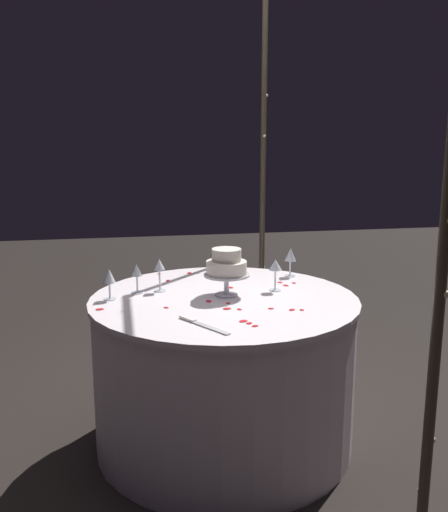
{
  "coord_description": "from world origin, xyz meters",
  "views": [
    {
      "loc": [
        2.59,
        -0.49,
        1.51
      ],
      "look_at": [
        0.0,
        0.0,
        0.95
      ],
      "focal_mm": 40.12,
      "sensor_mm": 36.0,
      "label": 1
    }
  ],
  "objects_px": {
    "wine_glass_3": "(290,256)",
    "cake_knife": "(201,324)",
    "main_table": "(224,371)",
    "wine_glass_1": "(275,267)",
    "wine_glass_0": "(137,272)",
    "tiered_cake": "(226,266)",
    "decorative_arch": "(322,111)",
    "wine_glass_4": "(159,267)",
    "wine_glass_2": "(109,277)"
  },
  "relations": [
    {
      "from": "tiered_cake",
      "to": "wine_glass_0",
      "type": "xyz_separation_m",
      "value": [
        -0.13,
        -0.42,
        -0.04
      ]
    },
    {
      "from": "wine_glass_0",
      "to": "wine_glass_3",
      "type": "relative_size",
      "value": 0.94
    },
    {
      "from": "decorative_arch",
      "to": "wine_glass_3",
      "type": "bearing_deg",
      "value": -175.64
    },
    {
      "from": "wine_glass_3",
      "to": "tiered_cake",
      "type": "bearing_deg",
      "value": -52.71
    },
    {
      "from": "main_table",
      "to": "wine_glass_3",
      "type": "bearing_deg",
      "value": 128.64
    },
    {
      "from": "wine_glass_0",
      "to": "wine_glass_3",
      "type": "xyz_separation_m",
      "value": [
        -0.19,
        0.84,
        0.01
      ]
    },
    {
      "from": "wine_glass_0",
      "to": "cake_knife",
      "type": "height_order",
      "value": "wine_glass_0"
    },
    {
      "from": "wine_glass_0",
      "to": "wine_glass_4",
      "type": "bearing_deg",
      "value": 97.36
    },
    {
      "from": "wine_glass_3",
      "to": "cake_knife",
      "type": "xyz_separation_m",
      "value": [
        0.73,
        -0.61,
        -0.11
      ]
    },
    {
      "from": "main_table",
      "to": "tiered_cake",
      "type": "distance_m",
      "value": 0.52
    },
    {
      "from": "tiered_cake",
      "to": "wine_glass_2",
      "type": "relative_size",
      "value": 1.55
    },
    {
      "from": "main_table",
      "to": "wine_glass_2",
      "type": "height_order",
      "value": "wine_glass_2"
    },
    {
      "from": "wine_glass_2",
      "to": "cake_knife",
      "type": "distance_m",
      "value": 0.59
    },
    {
      "from": "main_table",
      "to": "wine_glass_3",
      "type": "xyz_separation_m",
      "value": [
        -0.35,
        0.44,
        0.49
      ]
    },
    {
      "from": "decorative_arch",
      "to": "cake_knife",
      "type": "bearing_deg",
      "value": -58.86
    },
    {
      "from": "tiered_cake",
      "to": "wine_glass_0",
      "type": "height_order",
      "value": "tiered_cake"
    },
    {
      "from": "wine_glass_0",
      "to": "wine_glass_4",
      "type": "height_order",
      "value": "wine_glass_4"
    },
    {
      "from": "main_table",
      "to": "wine_glass_2",
      "type": "distance_m",
      "value": 0.72
    },
    {
      "from": "wine_glass_3",
      "to": "decorative_arch",
      "type": "bearing_deg",
      "value": 4.36
    },
    {
      "from": "wine_glass_4",
      "to": "cake_knife",
      "type": "bearing_deg",
      "value": 12.58
    },
    {
      "from": "wine_glass_0",
      "to": "wine_glass_1",
      "type": "xyz_separation_m",
      "value": [
        0.08,
        0.68,
        0.02
      ]
    },
    {
      "from": "wine_glass_0",
      "to": "cake_knife",
      "type": "relative_size",
      "value": 0.57
    },
    {
      "from": "main_table",
      "to": "wine_glass_1",
      "type": "relative_size",
      "value": 8.04
    },
    {
      "from": "decorative_arch",
      "to": "wine_glass_0",
      "type": "xyz_separation_m",
      "value": [
        -0.16,
        -0.87,
        -0.76
      ]
    },
    {
      "from": "decorative_arch",
      "to": "wine_glass_3",
      "type": "distance_m",
      "value": 0.83
    },
    {
      "from": "tiered_cake",
      "to": "wine_glass_1",
      "type": "distance_m",
      "value": 0.26
    },
    {
      "from": "wine_glass_0",
      "to": "wine_glass_1",
      "type": "height_order",
      "value": "wine_glass_1"
    },
    {
      "from": "decorative_arch",
      "to": "wine_glass_0",
      "type": "bearing_deg",
      "value": -100.27
    },
    {
      "from": "wine_glass_1",
      "to": "wine_glass_2",
      "type": "height_order",
      "value": "wine_glass_1"
    },
    {
      "from": "wine_glass_1",
      "to": "wine_glass_3",
      "type": "distance_m",
      "value": 0.32
    },
    {
      "from": "tiered_cake",
      "to": "wine_glass_1",
      "type": "bearing_deg",
      "value": 99.75
    },
    {
      "from": "decorative_arch",
      "to": "wine_glass_1",
      "type": "height_order",
      "value": "decorative_arch"
    },
    {
      "from": "decorative_arch",
      "to": "wine_glass_3",
      "type": "relative_size",
      "value": 15.94
    },
    {
      "from": "wine_glass_2",
      "to": "cake_knife",
      "type": "height_order",
      "value": "wine_glass_2"
    },
    {
      "from": "decorative_arch",
      "to": "wine_glass_0",
      "type": "relative_size",
      "value": 16.95
    },
    {
      "from": "decorative_arch",
      "to": "tiered_cake",
      "type": "bearing_deg",
      "value": -93.74
    },
    {
      "from": "decorative_arch",
      "to": "wine_glass_4",
      "type": "height_order",
      "value": "decorative_arch"
    },
    {
      "from": "tiered_cake",
      "to": "wine_glass_1",
      "type": "height_order",
      "value": "tiered_cake"
    },
    {
      "from": "wine_glass_0",
      "to": "cake_knife",
      "type": "distance_m",
      "value": 0.6
    },
    {
      "from": "main_table",
      "to": "tiered_cake",
      "type": "xyz_separation_m",
      "value": [
        -0.03,
        0.02,
        0.52
      ]
    },
    {
      "from": "wine_glass_1",
      "to": "decorative_arch",
      "type": "bearing_deg",
      "value": 68.91
    },
    {
      "from": "decorative_arch",
      "to": "wine_glass_3",
      "type": "height_order",
      "value": "decorative_arch"
    },
    {
      "from": "tiered_cake",
      "to": "wine_glass_2",
      "type": "distance_m",
      "value": 0.56
    },
    {
      "from": "wine_glass_3",
      "to": "cake_knife",
      "type": "height_order",
      "value": "wine_glass_3"
    },
    {
      "from": "tiered_cake",
      "to": "cake_knife",
      "type": "xyz_separation_m",
      "value": [
        0.41,
        -0.19,
        -0.14
      ]
    },
    {
      "from": "tiered_cake",
      "to": "wine_glass_3",
      "type": "distance_m",
      "value": 0.53
    },
    {
      "from": "wine_glass_0",
      "to": "wine_glass_3",
      "type": "bearing_deg",
      "value": 102.76
    },
    {
      "from": "wine_glass_2",
      "to": "main_table",
      "type": "bearing_deg",
      "value": 83.0
    },
    {
      "from": "decorative_arch",
      "to": "wine_glass_0",
      "type": "distance_m",
      "value": 1.17
    },
    {
      "from": "wine_glass_1",
      "to": "wine_glass_2",
      "type": "bearing_deg",
      "value": -89.43
    }
  ]
}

